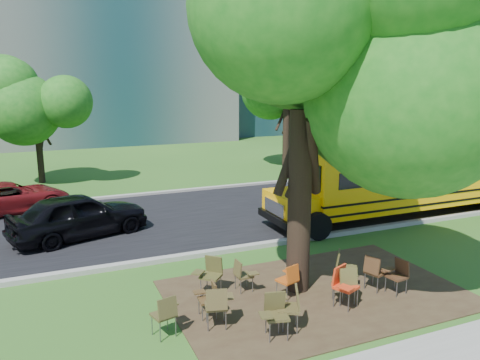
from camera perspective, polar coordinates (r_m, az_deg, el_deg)
name	(u,v)px	position (r m, az deg, el deg)	size (l,w,h in m)	color
ground	(270,293)	(11.76, 3.74, -13.56)	(160.00, 160.00, 0.00)	#275219
dirt_patch	(317,293)	(11.82, 9.32, -13.49)	(7.00, 4.50, 0.03)	#382819
asphalt_road	(187,217)	(17.88, -6.43, -4.52)	(80.00, 8.00, 0.04)	black
kerb_near	(226,250)	(14.26, -1.74, -8.55)	(80.00, 0.25, 0.14)	gray
kerb_far	(161,193)	(21.70, -9.56, -1.54)	(80.00, 0.25, 0.14)	gray
building_right	(311,14)	(56.03, 8.65, 19.40)	(30.00, 16.00, 25.00)	gray
bg_tree_2	(35,99)	(25.47, -23.72, 9.02)	(4.80, 4.80, 6.62)	black
bg_tree_3	(287,82)	(26.74, 5.75, 11.79)	(5.60, 5.60, 7.84)	black
bg_tree_4	(411,94)	(30.64, 20.10, 9.86)	(5.00, 5.00, 6.85)	black
main_tree	(303,61)	(10.88, 7.72, 14.16)	(7.20, 7.20, 9.11)	black
school_bus	(417,174)	(19.13, 20.78, 0.68)	(11.24, 2.58, 2.74)	#FFAE08
chair_0	(166,311)	(9.82, -9.04, -15.53)	(0.61, 0.64, 0.89)	#48401F
chair_1	(218,303)	(9.96, -2.75, -14.75)	(0.72, 0.56, 0.95)	#4D4021
chair_2	(290,303)	(9.97, 6.17, -14.72)	(0.62, 0.79, 0.96)	#483F1F
chair_3	(275,311)	(9.70, 4.27, -15.62)	(0.70, 0.55, 0.93)	#473F1E
chair_4	(346,280)	(11.24, 12.85, -11.86)	(0.66, 0.55, 0.94)	brown
chair_5	(343,283)	(11.05, 12.49, -12.15)	(0.66, 0.76, 0.97)	red
chair_6	(397,273)	(12.10, 18.62, -10.64)	(0.59, 0.59, 0.87)	#442918
chair_7	(376,270)	(12.06, 16.21, -10.44)	(0.68, 0.62, 0.91)	#482E19
chair_8	(209,296)	(10.47, -3.76, -13.91)	(0.47, 0.55, 0.80)	#49331A
chair_9	(211,272)	(11.46, -3.60, -11.09)	(0.81, 0.64, 0.94)	#46431E
chair_10	(243,273)	(11.56, 0.31, -11.25)	(0.50, 0.53, 0.82)	#4D4321
chair_11	(289,277)	(11.31, 6.03, -11.72)	(0.59, 0.64, 0.86)	#B64D13
chair_12	(343,264)	(12.23, 12.45, -9.99)	(0.60, 0.76, 0.89)	#4C4621
black_car	(79,215)	(16.26, -19.02, -4.09)	(1.78, 4.43, 1.51)	black
bg_car_red	(10,198)	(20.37, -26.23, -1.93)	(2.04, 4.43, 1.23)	#611013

